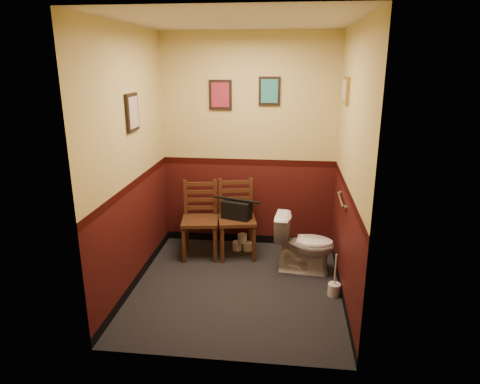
# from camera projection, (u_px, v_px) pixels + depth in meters

# --- Properties ---
(floor) EXTENTS (2.20, 2.40, 0.00)m
(floor) POSITION_uv_depth(u_px,v_px,m) (237.00, 286.00, 4.65)
(floor) COLOR black
(floor) RESTS_ON ground
(ceiling) EXTENTS (2.20, 2.40, 0.00)m
(ceiling) POSITION_uv_depth(u_px,v_px,m) (237.00, 20.00, 3.85)
(ceiling) COLOR silver
(ceiling) RESTS_ON ground
(wall_back) EXTENTS (2.20, 0.00, 2.70)m
(wall_back) POSITION_uv_depth(u_px,v_px,m) (249.00, 144.00, 5.39)
(wall_back) COLOR #3C0F0D
(wall_back) RESTS_ON ground
(wall_front) EXTENTS (2.20, 0.00, 2.70)m
(wall_front) POSITION_uv_depth(u_px,v_px,m) (217.00, 204.00, 3.11)
(wall_front) COLOR #3C0F0D
(wall_front) RESTS_ON ground
(wall_left) EXTENTS (0.00, 2.40, 2.70)m
(wall_left) POSITION_uv_depth(u_px,v_px,m) (131.00, 163.00, 4.37)
(wall_left) COLOR #3C0F0D
(wall_left) RESTS_ON ground
(wall_right) EXTENTS (0.00, 2.40, 2.70)m
(wall_right) POSITION_uv_depth(u_px,v_px,m) (350.00, 169.00, 4.13)
(wall_right) COLOR #3C0F0D
(wall_right) RESTS_ON ground
(grab_bar) EXTENTS (0.05, 0.56, 0.06)m
(grab_bar) POSITION_uv_depth(u_px,v_px,m) (341.00, 200.00, 4.49)
(grab_bar) COLOR silver
(grab_bar) RESTS_ON wall_right
(framed_print_back_a) EXTENTS (0.28, 0.04, 0.36)m
(framed_print_back_a) POSITION_uv_depth(u_px,v_px,m) (220.00, 95.00, 5.23)
(framed_print_back_a) COLOR black
(framed_print_back_a) RESTS_ON wall_back
(framed_print_back_b) EXTENTS (0.26, 0.04, 0.34)m
(framed_print_back_b) POSITION_uv_depth(u_px,v_px,m) (269.00, 91.00, 5.15)
(framed_print_back_b) COLOR black
(framed_print_back_b) RESTS_ON wall_back
(framed_print_left) EXTENTS (0.04, 0.30, 0.38)m
(framed_print_left) POSITION_uv_depth(u_px,v_px,m) (132.00, 112.00, 4.32)
(framed_print_left) COLOR black
(framed_print_left) RESTS_ON wall_left
(framed_print_right) EXTENTS (0.04, 0.34, 0.28)m
(framed_print_right) POSITION_uv_depth(u_px,v_px,m) (346.00, 90.00, 4.49)
(framed_print_right) COLOR olive
(framed_print_right) RESTS_ON wall_right
(toilet) EXTENTS (0.72, 0.45, 0.67)m
(toilet) POSITION_uv_depth(u_px,v_px,m) (304.00, 244.00, 4.90)
(toilet) COLOR white
(toilet) RESTS_ON floor
(toilet_brush) EXTENTS (0.13, 0.13, 0.47)m
(toilet_brush) POSITION_uv_depth(u_px,v_px,m) (334.00, 289.00, 4.45)
(toilet_brush) COLOR silver
(toilet_brush) RESTS_ON floor
(chair_left) EXTENTS (0.49, 0.49, 0.93)m
(chair_left) POSITION_uv_depth(u_px,v_px,m) (200.00, 219.00, 5.29)
(chair_left) COLOR #482715
(chair_left) RESTS_ON floor
(chair_right) EXTENTS (0.52, 0.52, 0.95)m
(chair_right) POSITION_uv_depth(u_px,v_px,m) (237.00, 219.00, 5.29)
(chair_right) COLOR #482715
(chair_right) RESTS_ON floor
(handbag) EXTENTS (0.39, 0.27, 0.26)m
(handbag) POSITION_uv_depth(u_px,v_px,m) (237.00, 210.00, 5.21)
(handbag) COLOR black
(handbag) RESTS_ON chair_right
(tp_stack) EXTENTS (0.25, 0.13, 0.22)m
(tp_stack) POSITION_uv_depth(u_px,v_px,m) (242.00, 243.00, 5.52)
(tp_stack) COLOR silver
(tp_stack) RESTS_ON floor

